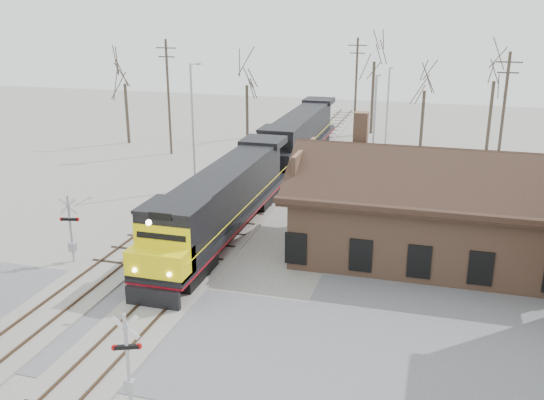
{
  "coord_description": "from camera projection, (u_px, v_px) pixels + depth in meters",
  "views": [
    {
      "loc": [
        12.5,
        -21.49,
        13.89
      ],
      "look_at": [
        3.87,
        9.0,
        3.58
      ],
      "focal_mm": 40.0,
      "sensor_mm": 36.0,
      "label": 1
    }
  ],
  "objects": [
    {
      "name": "locomotive_trailing",
      "position": [
        298.0,
        136.0,
        55.35
      ],
      "size": [
        2.99,
        20.03,
        4.21
      ],
      "color": "black",
      "rests_on": "ground"
    },
    {
      "name": "utility_pole_c",
      "position": [
        503.0,
        116.0,
        47.82
      ],
      "size": [
        2.0,
        0.24,
        10.39
      ],
      "color": "#382D23",
      "rests_on": "ground"
    },
    {
      "name": "track_siding",
      "position": [
        180.0,
        212.0,
        42.06
      ],
      "size": [
        3.4,
        90.0,
        0.24
      ],
      "color": "#A6A096",
      "rests_on": "ground"
    },
    {
      "name": "ground",
      "position": [
        135.0,
        328.0,
        27.19
      ],
      "size": [
        140.0,
        140.0,
        0.0
      ],
      "primitive_type": "plane",
      "color": "#A6A096",
      "rests_on": "ground"
    },
    {
      "name": "tree_c",
      "position": [
        375.0,
        49.0,
        65.18
      ],
      "size": [
        5.26,
        5.26,
        12.89
      ],
      "color": "#382D23",
      "rests_on": "ground"
    },
    {
      "name": "streetlight_c",
      "position": [
        388.0,
        105.0,
        57.72
      ],
      "size": [
        0.25,
        2.04,
        8.2
      ],
      "color": "#A5A8AD",
      "rests_on": "ground"
    },
    {
      "name": "road",
      "position": [
        135.0,
        328.0,
        27.19
      ],
      "size": [
        60.0,
        9.0,
        0.03
      ],
      "primitive_type": "cube",
      "color": "#5C5C61",
      "rests_on": "ground"
    },
    {
      "name": "depot",
      "position": [
        424.0,
        216.0,
        34.33
      ],
      "size": [
        15.2,
        9.31,
        7.9
      ],
      "color": "#865E45",
      "rests_on": "ground"
    },
    {
      "name": "crossbuck_near",
      "position": [
        128.0,
        363.0,
        21.4
      ],
      "size": [
        1.02,
        0.47,
        3.74
      ],
      "rotation": [
        0.0,
        0.0,
        0.39
      ],
      "color": "#A5A8AD",
      "rests_on": "ground"
    },
    {
      "name": "streetlight_b",
      "position": [
        374.0,
        126.0,
        46.19
      ],
      "size": [
        0.25,
        2.04,
        8.85
      ],
      "color": "#A5A8AD",
      "rests_on": "ground"
    },
    {
      "name": "tree_e",
      "position": [
        495.0,
        69.0,
        57.8
      ],
      "size": [
        4.52,
        4.52,
        11.08
      ],
      "color": "#382D23",
      "rests_on": "ground"
    },
    {
      "name": "tree_a",
      "position": [
        124.0,
        74.0,
        61.13
      ],
      "size": [
        4.08,
        4.08,
        10.0
      ],
      "color": "#382D23",
      "rests_on": "ground"
    },
    {
      "name": "crossbuck_far",
      "position": [
        71.0,
        231.0,
        33.68
      ],
      "size": [
        1.1,
        0.34,
        3.88
      ],
      "rotation": [
        0.0,
        0.0,
        3.37
      ],
      "color": "#A5A8AD",
      "rests_on": "ground"
    },
    {
      "name": "tree_d",
      "position": [
        425.0,
        81.0,
        59.99
      ],
      "size": [
        3.74,
        3.74,
        9.17
      ],
      "color": "#382D23",
      "rests_on": "ground"
    },
    {
      "name": "locomotive_lead",
      "position": [
        221.0,
        203.0,
        36.77
      ],
      "size": [
        2.99,
        20.03,
        4.45
      ],
      "color": "black",
      "rests_on": "ground"
    },
    {
      "name": "streetlight_a",
      "position": [
        193.0,
        121.0,
        46.04
      ],
      "size": [
        0.25,
        2.04,
        9.69
      ],
      "color": "#A5A8AD",
      "rests_on": "ground"
    },
    {
      "name": "track_main",
      "position": [
        241.0,
        218.0,
        40.9
      ],
      "size": [
        3.4,
        90.0,
        0.24
      ],
      "color": "#A6A096",
      "rests_on": "ground"
    },
    {
      "name": "utility_pole_b",
      "position": [
        356.0,
        86.0,
        64.9
      ],
      "size": [
        2.0,
        0.24,
        10.5
      ],
      "color": "#382D23",
      "rests_on": "ground"
    },
    {
      "name": "tree_b",
      "position": [
        247.0,
        76.0,
        63.63
      ],
      "size": [
        3.78,
        3.78,
        9.25
      ],
      "color": "#382D23",
      "rests_on": "ground"
    },
    {
      "name": "utility_pole_a",
      "position": [
        168.0,
        95.0,
        57.04
      ],
      "size": [
        2.0,
        0.24,
        10.79
      ],
      "color": "#382D23",
      "rests_on": "ground"
    }
  ]
}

